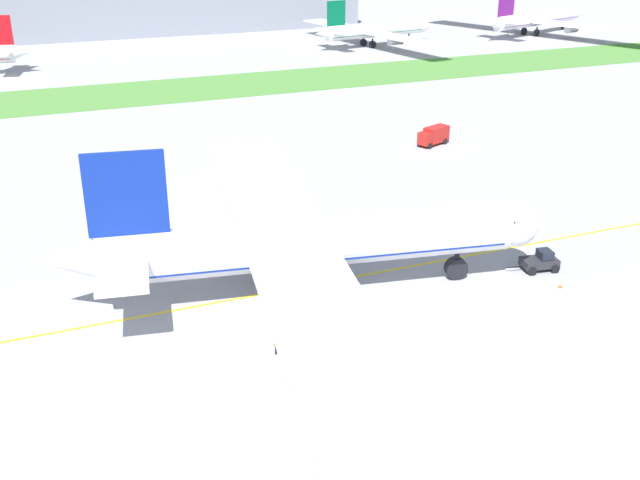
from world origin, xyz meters
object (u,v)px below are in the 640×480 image
Objects in this scene: pushback_tug at (540,261)px; traffic_cone_near_nose at (560,285)px; service_truck_baggage_loader at (434,135)px; ground_crew_wingwalker_port at (276,344)px; parked_airliner_far_outer at (536,19)px; parked_airliner_far_right at (374,30)px; airliner_foreground at (304,245)px; ground_crew_marshaller_front at (312,275)px.

traffic_cone_near_nose is (-0.71, -4.28, -0.70)m from pushback_tug.
traffic_cone_near_nose is at bearing -106.19° from service_truck_baggage_loader.
parked_airliner_far_outer is at bearing 46.72° from ground_crew_wingwalker_port.
parked_airliner_far_right is (35.12, 92.79, 2.83)m from service_truck_baggage_loader.
service_truck_baggage_loader is 99.25m from parked_airliner_far_right.
parked_airliner_far_outer is at bearing 46.13° from airliner_foreground.
airliner_foreground reaches higher than ground_crew_wingwalker_port.
airliner_foreground is 56.28m from service_truck_baggage_loader.
ground_crew_marshaller_front is at bearing 49.48° from airliner_foreground.
traffic_cone_near_nose is 0.09× the size of service_truck_baggage_loader.
airliner_foreground reaches higher than pushback_tug.
traffic_cone_near_nose is at bearing -24.54° from ground_crew_marshaller_front.
ground_crew_marshaller_front is 24.97m from traffic_cone_near_nose.
airliner_foreground is at bearing -133.87° from parked_airliner_far_outer.
airliner_foreground is at bearing 56.34° from ground_crew_wingwalker_port.
ground_crew_wingwalker_port reaches higher than traffic_cone_near_nose.
parked_airliner_far_outer is at bearing 45.91° from service_truck_baggage_loader.
ground_crew_marshaller_front reaches higher than ground_crew_wingwalker_port.
traffic_cone_near_nose is (30.51, 0.86, -0.70)m from ground_crew_wingwalker_port.
airliner_foreground is 4.82m from ground_crew_marshaller_front.
parked_airliner_far_outer is (129.51, 134.74, -0.64)m from airliner_foreground.
parked_airliner_far_outer reaches higher than pushback_tug.
parked_airliner_far_right reaches higher than pushback_tug.
pushback_tug is 47.22m from service_truck_baggage_loader.
airliner_foreground is 45.02× the size of ground_crew_marshaller_front.
parked_airliner_far_outer reaches higher than traffic_cone_near_nose.
airliner_foreground reaches higher than service_truck_baggage_loader.
parked_airliner_far_right is (72.19, 131.90, 3.38)m from ground_crew_marshaller_front.
airliner_foreground is 26.16m from traffic_cone_near_nose.
airliner_foreground is 47.80× the size of ground_crew_wingwalker_port.
service_truck_baggage_loader reaches higher than pushback_tug.
airliner_foreground reaches higher than ground_crew_marshaller_front.
parked_airliner_far_outer reaches higher than parked_airliner_far_right.
airliner_foreground is 132.64× the size of traffic_cone_near_nose.
airliner_foreground reaches higher than parked_airliner_far_outer.
ground_crew_wingwalker_port is at bearing -123.66° from airliner_foreground.
parked_airliner_far_right is at bearing 61.31° from ground_crew_marshaller_front.
parked_airliner_far_outer is at bearing 1.14° from parked_airliner_far_right.
pushback_tug is at bearing -106.81° from service_truck_baggage_loader.
pushback_tug reaches higher than traffic_cone_near_nose.
ground_crew_marshaller_front is 53.89m from service_truck_baggage_loader.
ground_crew_marshaller_front is at bearing 165.42° from pushback_tug.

